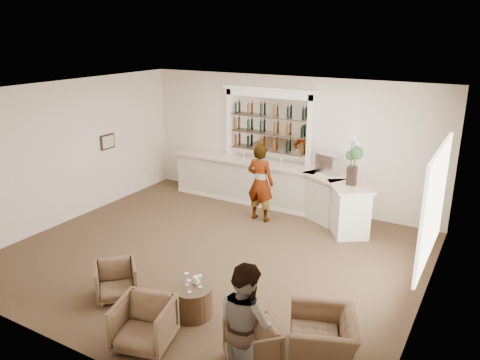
% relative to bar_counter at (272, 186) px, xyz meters
% --- Properties ---
extents(ground, '(8.00, 8.00, 0.00)m').
position_rel_bar_counter_xyz_m(ground, '(0.16, -3.00, -0.57)').
color(ground, brown).
rests_on(ground, ground).
extents(room_shell, '(8.04, 7.02, 3.32)m').
position_rel_bar_counter_xyz_m(room_shell, '(0.33, -2.29, 1.77)').
color(room_shell, beige).
rests_on(room_shell, ground).
extents(bar_counter, '(5.72, 1.80, 1.14)m').
position_rel_bar_counter_xyz_m(bar_counter, '(0.00, 0.00, 0.00)').
color(bar_counter, white).
rests_on(bar_counter, ground).
extents(back_bar_alcove, '(2.64, 0.25, 3.00)m').
position_rel_bar_counter_xyz_m(back_bar_alcove, '(-0.34, 0.41, 1.46)').
color(back_bar_alcove, white).
rests_on(back_bar_alcove, ground).
extents(cocktail_table, '(0.64, 0.64, 0.50)m').
position_rel_bar_counter_xyz_m(cocktail_table, '(1.04, -4.93, -0.32)').
color(cocktail_table, '#46331E').
rests_on(cocktail_table, ground).
extents(sommelier, '(0.70, 0.48, 1.88)m').
position_rel_bar_counter_xyz_m(sommelier, '(0.13, -0.88, 0.36)').
color(sommelier, gray).
rests_on(sommelier, ground).
extents(guest, '(1.01, 0.93, 1.68)m').
position_rel_bar_counter_xyz_m(guest, '(2.47, -5.75, 0.27)').
color(guest, gray).
rests_on(guest, ground).
extents(armchair_left, '(0.96, 0.96, 0.63)m').
position_rel_bar_counter_xyz_m(armchair_left, '(-0.40, -5.15, -0.26)').
color(armchair_left, brown).
rests_on(armchair_left, ground).
extents(armchair_center, '(0.96, 0.97, 0.72)m').
position_rel_bar_counter_xyz_m(armchair_center, '(0.88, -5.90, -0.21)').
color(armchair_center, brown).
rests_on(armchair_center, ground).
extents(armchair_right, '(0.97, 0.97, 0.63)m').
position_rel_bar_counter_xyz_m(armchair_right, '(2.43, -5.48, -0.26)').
color(armchair_right, brown).
rests_on(armchair_right, ground).
extents(armchair_far, '(1.22, 1.29, 0.67)m').
position_rel_bar_counter_xyz_m(armchair_far, '(3.20, -4.88, -0.24)').
color(armchair_far, brown).
rests_on(armchair_far, ground).
extents(espresso_machine, '(0.63, 0.58, 0.46)m').
position_rel_bar_counter_xyz_m(espresso_machine, '(1.46, 0.10, 0.79)').
color(espresso_machine, '#BBBBC0').
rests_on(espresso_machine, bar_counter).
extents(flower_vase, '(0.29, 0.29, 1.11)m').
position_rel_bar_counter_xyz_m(flower_vase, '(2.20, -0.55, 1.19)').
color(flower_vase, black).
rests_on(flower_vase, bar_counter).
extents(wine_glass_bar_left, '(0.07, 0.07, 0.21)m').
position_rel_bar_counter_xyz_m(wine_glass_bar_left, '(0.26, -0.01, 0.67)').
color(wine_glass_bar_left, white).
rests_on(wine_glass_bar_left, bar_counter).
extents(wine_glass_bar_right, '(0.07, 0.07, 0.21)m').
position_rel_bar_counter_xyz_m(wine_glass_bar_right, '(-0.87, 0.10, 0.67)').
color(wine_glass_bar_right, white).
rests_on(wine_glass_bar_right, bar_counter).
extents(wine_glass_tbl_a, '(0.07, 0.07, 0.21)m').
position_rel_bar_counter_xyz_m(wine_glass_tbl_a, '(0.92, -4.90, 0.03)').
color(wine_glass_tbl_a, white).
rests_on(wine_glass_tbl_a, cocktail_table).
extents(wine_glass_tbl_b, '(0.07, 0.07, 0.21)m').
position_rel_bar_counter_xyz_m(wine_glass_tbl_b, '(1.14, -4.85, 0.03)').
color(wine_glass_tbl_b, white).
rests_on(wine_glass_tbl_b, cocktail_table).
extents(wine_glass_tbl_c, '(0.07, 0.07, 0.21)m').
position_rel_bar_counter_xyz_m(wine_glass_tbl_c, '(1.08, -5.06, 0.03)').
color(wine_glass_tbl_c, white).
rests_on(wine_glass_tbl_c, cocktail_table).
extents(napkin_holder, '(0.08, 0.08, 0.12)m').
position_rel_bar_counter_xyz_m(napkin_holder, '(1.02, -4.79, -0.01)').
color(napkin_holder, white).
rests_on(napkin_holder, cocktail_table).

